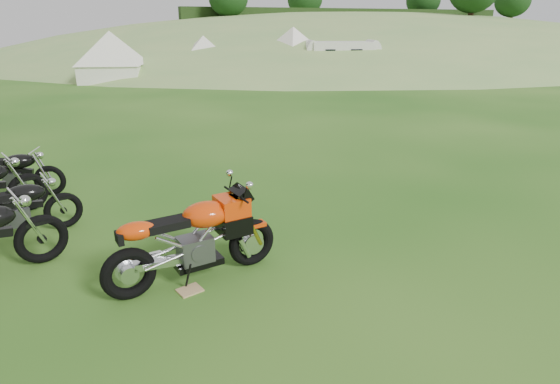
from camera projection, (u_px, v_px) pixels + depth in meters
name	position (u px, v px, depth m)	size (l,w,h in m)	color
ground	(302.00, 263.00, 6.16)	(120.00, 120.00, 0.00)	#195111
hillside	(353.00, 52.00, 49.44)	(80.00, 64.00, 8.00)	#6E9F51
hedgerow	(353.00, 52.00, 49.44)	(36.00, 1.20, 8.60)	black
sport_motorcycle	(193.00, 234.00, 5.54)	(2.08, 0.52, 1.25)	red
plywood_board	(190.00, 290.00, 5.51)	(0.27, 0.22, 0.02)	#A87B58
vintage_moto_b	(15.00, 209.00, 6.70)	(1.76, 0.41, 0.93)	black
vintage_moto_c	(12.00, 172.00, 8.34)	(1.75, 0.40, 0.92)	black
tent_left	(112.00, 56.00, 24.38)	(2.99, 2.99, 2.59)	white
tent_mid	(204.00, 55.00, 27.21)	(2.77, 2.77, 2.40)	silver
tent_right	(293.00, 52.00, 27.43)	(3.11, 3.11, 2.70)	white
caravan	(341.00, 59.00, 26.49)	(4.28, 1.91, 2.00)	silver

